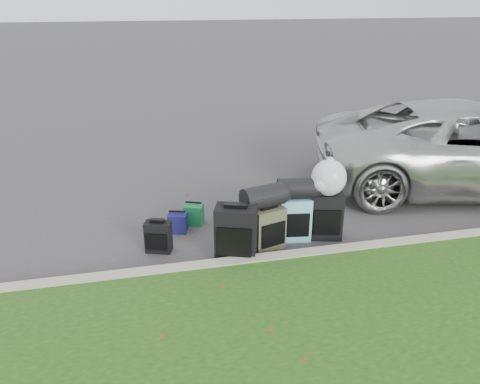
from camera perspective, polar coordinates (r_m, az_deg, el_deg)
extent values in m
plane|color=#383535|center=(6.95, 1.17, -4.74)|extent=(120.00, 120.00, 0.00)
cube|color=#9E937F|center=(6.07, 3.43, -8.39)|extent=(120.00, 0.18, 0.15)
imported|color=#B7B7B2|center=(9.24, 26.78, 4.98)|extent=(5.93, 3.77, 1.52)
cube|color=black|center=(6.43, -9.92, -5.40)|extent=(0.39, 0.29, 0.43)
cube|color=black|center=(6.05, -0.49, -5.13)|extent=(0.60, 0.47, 0.76)
cube|color=#3C3C27|center=(6.38, 3.37, -4.43)|extent=(0.50, 0.38, 0.60)
cube|color=#59A8B1|center=(6.63, 6.66, -3.24)|extent=(0.48, 0.33, 0.64)
cube|color=black|center=(6.74, 10.44, -2.85)|extent=(0.51, 0.38, 0.68)
cube|color=#1A783C|center=(7.14, -5.62, -2.70)|extent=(0.33, 0.30, 0.31)
cube|color=#191854|center=(6.93, -7.61, -3.72)|extent=(0.31, 0.27, 0.29)
cylinder|color=black|center=(6.20, 2.86, -0.56)|extent=(0.64, 0.45, 0.31)
cylinder|color=black|center=(6.44, 6.91, 0.43)|extent=(0.56, 0.38, 0.29)
sphere|color=white|center=(6.49, 10.78, 1.73)|extent=(0.48, 0.48, 0.48)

